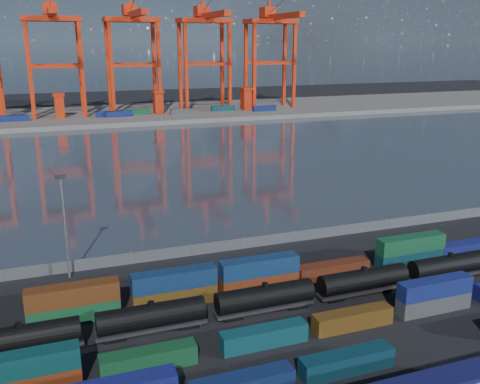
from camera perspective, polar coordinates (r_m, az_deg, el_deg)
name	(u,v)px	position (r m, az deg, el deg)	size (l,w,h in m)	color
ground	(318,323)	(73.14, 8.29, -13.71)	(700.00, 700.00, 0.00)	black
harbor_water	(157,161)	(167.49, -8.81, 3.31)	(700.00, 700.00, 0.00)	#2F3843
far_quay	(114,115)	(269.69, -13.31, 8.02)	(700.00, 70.00, 2.00)	#514F4C
container_row_mid	(296,327)	(68.73, 5.99, -14.11)	(102.02, 2.22, 4.74)	#561A11
container_row_north	(302,271)	(82.76, 6.58, -8.35)	(128.22, 2.43, 5.17)	#111756
tanker_string	(316,289)	(77.14, 8.06, -10.21)	(122.70, 3.05, 4.36)	black
waterfront_fence	(244,243)	(95.80, 0.41, -5.49)	(160.12, 0.12, 2.20)	#595B5E
yard_light_mast	(64,222)	(85.85, -18.24, -3.01)	(1.60, 0.40, 16.60)	slate
gantry_cranes	(93,31)	(259.98, -15.39, 16.23)	(200.05, 48.10, 65.13)	red
quay_containers	(93,115)	(253.98, -15.41, 7.94)	(172.58, 10.99, 2.60)	navy
straddle_carriers	(110,103)	(258.73, -13.68, 9.21)	(140.00, 7.00, 11.10)	red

